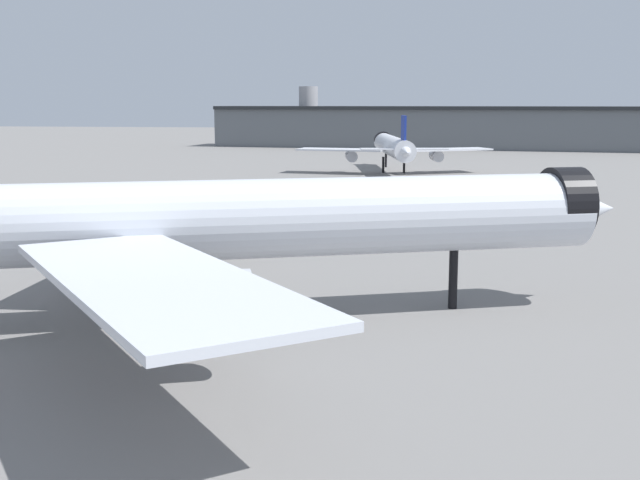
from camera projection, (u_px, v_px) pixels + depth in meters
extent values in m
plane|color=slate|center=(226.00, 320.00, 58.19)|extent=(900.00, 900.00, 0.00)
cylinder|color=silver|center=(215.00, 220.00, 56.53)|extent=(54.89, 25.25, 5.71)
cone|color=silver|center=(578.00, 209.00, 62.30)|extent=(7.85, 7.45, 5.60)
cylinder|color=black|center=(564.00, 204.00, 61.99)|extent=(4.44, 6.31, 5.77)
cube|color=silver|center=(152.00, 205.00, 70.78)|extent=(10.19, 25.81, 0.46)
cylinder|color=#B7BAC1|center=(169.00, 230.00, 68.43)|extent=(8.51, 5.73, 3.14)
cube|color=silver|center=(154.00, 279.00, 40.76)|extent=(22.93, 25.51, 0.46)
cylinder|color=#B7BAC1|center=(180.00, 300.00, 44.30)|extent=(8.51, 5.73, 3.14)
cylinder|color=black|center=(453.00, 279.00, 61.09)|extent=(0.69, 0.69, 4.57)
cylinder|color=black|center=(176.00, 283.00, 59.72)|extent=(0.69, 0.69, 4.57)
cylinder|color=black|center=(178.00, 303.00, 53.94)|extent=(0.69, 0.69, 4.57)
cylinder|color=silver|center=(393.00, 146.00, 181.81)|extent=(12.19, 43.30, 4.52)
cone|color=silver|center=(383.00, 142.00, 203.08)|extent=(5.25, 5.69, 4.43)
cone|color=silver|center=(406.00, 152.00, 160.53)|extent=(5.28, 6.56, 4.30)
cylinder|color=black|center=(383.00, 140.00, 202.13)|extent=(4.86, 2.82, 4.57)
cube|color=silver|center=(341.00, 150.00, 178.29)|extent=(20.18, 9.45, 0.36)
cylinder|color=#B7BAC1|center=(351.00, 156.00, 179.63)|extent=(3.53, 6.39, 2.49)
cube|color=silver|center=(448.00, 149.00, 178.96)|extent=(20.39, 15.30, 0.36)
cylinder|color=#B7BAC1|center=(436.00, 156.00, 180.17)|extent=(3.53, 6.39, 2.49)
cube|color=navy|center=(404.00, 133.00, 163.32)|extent=(1.37, 5.18, 7.24)
cube|color=silver|center=(379.00, 149.00, 162.87)|extent=(8.34, 5.22, 0.27)
cube|color=silver|center=(428.00, 149.00, 163.15)|extent=(8.34, 5.22, 0.27)
cylinder|color=black|center=(386.00, 160.00, 196.11)|extent=(0.54, 0.54, 3.62)
cylinder|color=black|center=(383.00, 165.00, 180.30)|extent=(0.54, 0.54, 3.62)
cylinder|color=black|center=(404.00, 165.00, 180.44)|extent=(0.54, 0.54, 3.62)
cube|color=slate|center=(458.00, 129.00, 274.36)|extent=(173.43, 38.80, 13.30)
cube|color=#232628|center=(458.00, 108.00, 273.13)|extent=(173.65, 40.68, 1.20)
cylinder|color=#939399|center=(308.00, 117.00, 287.63)|extent=(6.80, 6.80, 21.47)
cube|color=black|center=(428.00, 238.00, 90.49)|extent=(3.39, 3.40, 0.30)
cube|color=#232833|center=(435.00, 231.00, 90.93)|extent=(2.04, 2.03, 1.20)
cube|color=#1E2D38|center=(438.00, 228.00, 91.23)|extent=(1.01, 1.00, 0.60)
cube|color=#232833|center=(425.00, 233.00, 90.05)|extent=(2.49, 2.49, 0.90)
cylinder|color=black|center=(430.00, 237.00, 91.81)|extent=(0.69, 0.70, 0.70)
cylinder|color=black|center=(440.00, 239.00, 90.54)|extent=(0.69, 0.70, 0.70)
cylinder|color=black|center=(416.00, 239.00, 90.49)|extent=(0.69, 0.70, 0.70)
cylinder|color=black|center=(426.00, 241.00, 89.22)|extent=(0.69, 0.70, 0.70)
cone|color=#F2600C|center=(179.00, 235.00, 93.51)|extent=(0.61, 0.61, 0.76)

